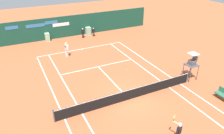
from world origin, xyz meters
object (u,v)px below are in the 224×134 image
tennis_ball_near_service_line (158,72)px  ball_kid_centre_post (83,32)px  ball_kid_right_post (93,31)px  tennis_ball_mid_court (127,69)px  player_on_baseline (66,48)px  player_near_side (179,131)px  umpire_chair (192,63)px

tennis_ball_near_service_line → ball_kid_centre_post: bearing=104.1°
ball_kid_right_post → tennis_ball_mid_court: (-0.82, -10.97, -0.69)m
player_on_baseline → tennis_ball_near_service_line: bearing=127.4°
player_near_side → ball_kid_right_post: bearing=60.0°
umpire_chair → player_near_side: bearing=131.1°
umpire_chair → ball_kid_centre_post: umpire_chair is taller
tennis_ball_near_service_line → ball_kid_right_post: bearing=97.3°
umpire_chair → tennis_ball_mid_court: umpire_chair is taller
player_on_baseline → tennis_ball_near_service_line: 10.40m
player_near_side → tennis_ball_mid_court: (2.02, 9.66, -0.89)m
player_on_baseline → tennis_ball_mid_court: bearing=122.9°
tennis_ball_mid_court → ball_kid_right_post: bearing=85.7°
player_on_baseline → ball_kid_centre_post: 6.35m
ball_kid_centre_post → tennis_ball_near_service_line: 13.23m
player_on_baseline → ball_kid_centre_post: bearing=-130.8°
player_on_baseline → ball_kid_centre_post: player_on_baseline is taller
player_near_side → ball_kid_centre_post: player_near_side is taller
player_near_side → tennis_ball_mid_court: player_near_side is taller
player_near_side → ball_kid_centre_post: 20.66m
player_on_baseline → ball_kid_right_post: player_on_baseline is taller
player_on_baseline → tennis_ball_mid_court: player_on_baseline is taller
umpire_chair → player_on_baseline: (-8.80, 9.98, -0.64)m
player_on_baseline → player_near_side: bearing=94.4°
player_on_baseline → player_near_side: 15.69m
player_on_baseline → ball_kid_right_post: size_ratio=1.50×
umpire_chair → tennis_ball_mid_court: bearing=46.1°
umpire_chair → ball_kid_right_post: umpire_chair is taller
ball_kid_centre_post → umpire_chair: bearing=98.8°
umpire_chair → player_on_baseline: umpire_chair is taller
umpire_chair → player_on_baseline: size_ratio=1.37×
player_on_baseline → tennis_ball_near_service_line: size_ratio=27.70×
umpire_chair → ball_kid_centre_post: (-5.07, 15.11, -0.84)m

